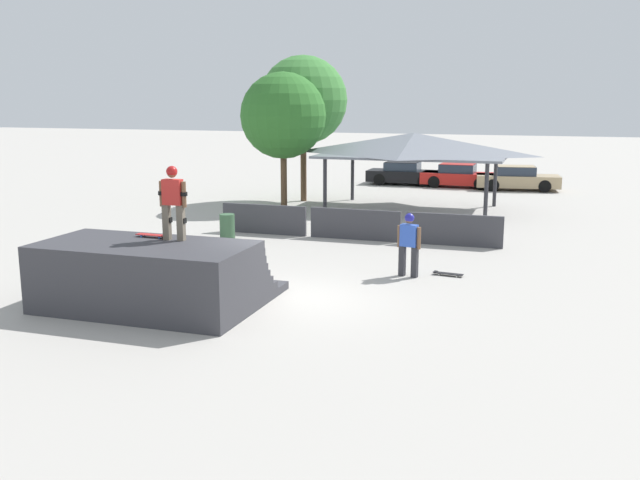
% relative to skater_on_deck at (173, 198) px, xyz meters
% --- Properties ---
extents(ground_plane, '(160.00, 160.00, 0.00)m').
position_rel_skater_on_deck_xyz_m(ground_plane, '(2.36, 1.20, -2.54)').
color(ground_plane, '#ADA8A0').
extents(quarter_pipe_ramp, '(4.90, 3.95, 1.55)m').
position_rel_skater_on_deck_xyz_m(quarter_pipe_ramp, '(-0.46, -0.31, -1.83)').
color(quarter_pipe_ramp, '#38383D').
rests_on(quarter_pipe_ramp, ground).
extents(skater_on_deck, '(0.73, 0.26, 1.72)m').
position_rel_skater_on_deck_xyz_m(skater_on_deck, '(0.00, 0.00, 0.00)').
color(skater_on_deck, '#6B6051').
rests_on(skater_on_deck, quarter_pipe_ramp).
extents(skateboard_on_deck, '(0.82, 0.24, 0.09)m').
position_rel_skater_on_deck_xyz_m(skateboard_on_deck, '(-0.64, 0.13, -0.93)').
color(skateboard_on_deck, blue).
rests_on(skateboard_on_deck, quarter_pipe_ramp).
extents(bystander_walking, '(0.69, 0.32, 1.75)m').
position_rel_skater_on_deck_xyz_m(bystander_walking, '(4.65, 4.36, -1.52)').
color(bystander_walking, '#2D2D33').
rests_on(bystander_walking, ground).
extents(skateboard_on_ground, '(0.84, 0.30, 0.09)m').
position_rel_skater_on_deck_xyz_m(skateboard_on_ground, '(5.65, 4.79, -2.48)').
color(skateboard_on_ground, silver).
rests_on(skateboard_on_ground, ground).
extents(barrier_fence, '(9.92, 0.12, 1.05)m').
position_rel_skater_on_deck_xyz_m(barrier_fence, '(1.89, 8.90, -2.02)').
color(barrier_fence, '#3D3D42').
rests_on(barrier_fence, ground).
extents(pavilion_shelter, '(7.77, 5.03, 3.32)m').
position_rel_skater_on_deck_xyz_m(pavilion_shelter, '(2.50, 16.06, 0.26)').
color(pavilion_shelter, '#2D2D33').
rests_on(pavilion_shelter, ground).
extents(tree_beside_pavilion, '(3.76, 3.76, 5.90)m').
position_rel_skater_on_deck_xyz_m(tree_beside_pavilion, '(-3.11, 15.13, 1.47)').
color(tree_beside_pavilion, brown).
rests_on(tree_beside_pavilion, ground).
extents(tree_far_back, '(4.06, 4.06, 6.71)m').
position_rel_skater_on_deck_xyz_m(tree_far_back, '(-2.90, 17.16, 2.13)').
color(tree_far_back, brown).
rests_on(tree_far_back, ground).
extents(trash_bin, '(0.52, 0.52, 0.85)m').
position_rel_skater_on_deck_xyz_m(trash_bin, '(-2.36, 7.70, -2.12)').
color(trash_bin, '#385B3D').
rests_on(trash_bin, ground).
extents(parked_car_black, '(4.04, 1.78, 1.27)m').
position_rel_skater_on_deck_xyz_m(parked_car_black, '(0.29, 24.98, -1.94)').
color(parked_car_black, black).
rests_on(parked_car_black, ground).
extents(parked_car_red, '(4.07, 1.82, 1.27)m').
position_rel_skater_on_deck_xyz_m(parked_car_red, '(3.38, 24.74, -1.94)').
color(parked_car_red, red).
rests_on(parked_car_red, ground).
extents(parked_car_tan, '(4.42, 2.20, 1.27)m').
position_rel_skater_on_deck_xyz_m(parked_car_tan, '(6.47, 24.42, -1.94)').
color(parked_car_tan, tan).
rests_on(parked_car_tan, ground).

